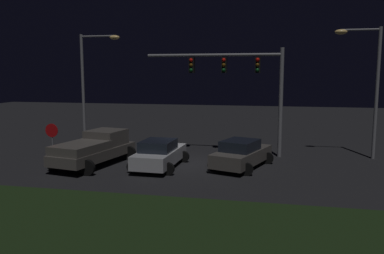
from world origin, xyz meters
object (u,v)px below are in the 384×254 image
object	(u,v)px
street_lamp_right	(368,76)
stop_sign	(52,135)
car_sedan	(159,154)
traffic_signal_gantry	(240,75)
pickup_truck	(96,147)
car_sedan_far	(241,154)
street_lamp_left	(91,75)

from	to	relation	value
street_lamp_right	stop_sign	size ratio (longest dim) A/B	3.42
car_sedan	stop_sign	size ratio (longest dim) A/B	2.00
traffic_signal_gantry	pickup_truck	bearing A→B (deg)	-150.62
car_sedan	stop_sign	world-z (taller)	stop_sign
car_sedan_far	stop_sign	world-z (taller)	stop_sign
pickup_truck	car_sedan	xyz separation A→B (m)	(3.62, 0.08, -0.26)
pickup_truck	street_lamp_left	xyz separation A→B (m)	(-2.89, 5.61, 3.88)
car_sedan_far	street_lamp_right	world-z (taller)	street_lamp_right
pickup_truck	street_lamp_left	distance (m)	7.41
car_sedan_far	stop_sign	bearing A→B (deg)	114.64
car_sedan_far	traffic_signal_gantry	world-z (taller)	traffic_signal_gantry
traffic_signal_gantry	stop_sign	distance (m)	11.41
street_lamp_right	stop_sign	bearing A→B (deg)	-164.11
car_sedan	traffic_signal_gantry	distance (m)	7.01
pickup_truck	street_lamp_left	size ratio (longest dim) A/B	0.74
traffic_signal_gantry	car_sedan	bearing A→B (deg)	-133.01
car_sedan	street_lamp_right	xyz separation A→B (m)	(11.18, 4.76, 4.11)
car_sedan_far	street_lamp_right	size ratio (longest dim) A/B	0.62
street_lamp_right	stop_sign	world-z (taller)	street_lamp_right
street_lamp_right	stop_sign	distance (m)	18.34
traffic_signal_gantry	stop_sign	size ratio (longest dim) A/B	3.73
street_lamp_left	stop_sign	distance (m)	6.61
car_sedan_far	stop_sign	xyz separation A→B (m)	(-10.46, -1.11, 0.82)
car_sedan	street_lamp_left	xyz separation A→B (m)	(-6.51, 5.53, 4.14)
street_lamp_left	car_sedan_far	bearing A→B (deg)	-23.07
car_sedan	car_sedan_far	bearing A→B (deg)	-75.99
traffic_signal_gantry	street_lamp_right	bearing A→B (deg)	4.94
traffic_signal_gantry	stop_sign	xyz separation A→B (m)	(-10.03, -4.31, -3.34)
street_lamp_right	car_sedan	bearing A→B (deg)	-156.93
car_sedan	stop_sign	bearing A→B (deg)	93.43
car_sedan_far	car_sedan	bearing A→B (deg)	120.84
car_sedan	stop_sign	distance (m)	6.24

